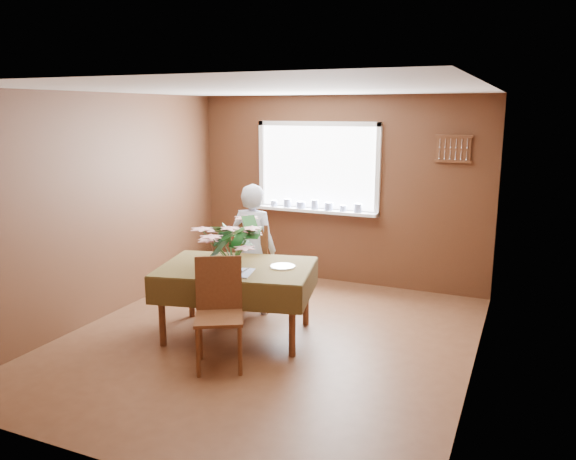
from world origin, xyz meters
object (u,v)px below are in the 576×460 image
at_px(chair_near, 219,308).
at_px(seated_woman, 254,249).
at_px(flower_bouquet, 232,239).
at_px(dining_table, 237,274).
at_px(chair_far, 258,262).

relative_size(chair_near, seated_woman, 0.66).
relative_size(seated_woman, flower_bouquet, 2.49).
bearing_deg(dining_table, seated_woman, 90.00).
relative_size(dining_table, chair_far, 1.65).
height_order(dining_table, chair_near, chair_near).
bearing_deg(dining_table, flower_bouquet, -82.70).
distance_m(chair_near, seated_woman, 1.41).
bearing_deg(flower_bouquet, chair_far, 103.46).
xyz_separation_m(chair_far, flower_bouquet, (0.25, -1.03, 0.52)).
distance_m(chair_far, chair_near, 1.50).
xyz_separation_m(chair_near, seated_woman, (-0.33, 1.35, 0.21)).
distance_m(dining_table, chair_near, 0.69).
bearing_deg(chair_far, flower_bouquet, 112.23).
bearing_deg(seated_woman, flower_bouquet, 106.28).
distance_m(seated_woman, flower_bouquet, 1.00).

